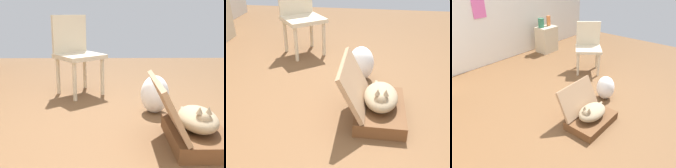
{
  "view_description": "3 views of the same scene",
  "coord_description": "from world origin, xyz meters",
  "views": [
    {
      "loc": [
        -2.1,
        0.07,
        0.96
      ],
      "look_at": [
        0.02,
        0.05,
        0.41
      ],
      "focal_mm": 44.79,
      "sensor_mm": 36.0,
      "label": 1
    },
    {
      "loc": [
        -2.1,
        -0.49,
        1.35
      ],
      "look_at": [
        -0.32,
        -0.24,
        0.36
      ],
      "focal_mm": 42.49,
      "sensor_mm": 36.0,
      "label": 2
    },
    {
      "loc": [
        -2.1,
        -1.76,
        1.81
      ],
      "look_at": [
        -0.11,
        -0.05,
        0.38
      ],
      "focal_mm": 34.38,
      "sensor_mm": 36.0,
      "label": 3
    }
  ],
  "objects": [
    {
      "name": "suitcase_lid",
      "position": [
        -0.18,
        -0.35,
        0.31
      ],
      "size": [
        0.65,
        0.22,
        0.38
      ],
      "primitive_type": "cube",
      "rotation": [
        1.1,
        0.0,
        0.0
      ],
      "color": "#9B7756",
      "rests_on": "suitcase_base"
    },
    {
      "name": "chair",
      "position": [
        1.19,
        0.47,
        0.51
      ],
      "size": [
        0.66,
        0.66,
        0.93
      ],
      "rotation": [
        0.0,
        0.0,
        -0.9
      ],
      "color": "beige",
      "rests_on": "ground"
    },
    {
      "name": "cat",
      "position": [
        -0.19,
        -0.58,
        0.2
      ],
      "size": [
        0.52,
        0.28,
        0.22
      ],
      "color": "#998466",
      "rests_on": "suitcase_base"
    },
    {
      "name": "plastic_bag_white",
      "position": [
        0.5,
        -0.37,
        0.18
      ],
      "size": [
        0.27,
        0.27,
        0.37
      ],
      "primitive_type": "ellipsoid",
      "color": "white",
      "rests_on": "ground"
    },
    {
      "name": "ground_plane",
      "position": [
        0.0,
        0.0,
        0.0
      ],
      "size": [
        7.68,
        7.68,
        0.0
      ],
      "primitive_type": "plane",
      "color": "brown",
      "rests_on": "ground"
    },
    {
      "name": "suitcase_base",
      "position": [
        -0.18,
        -0.58,
        0.06
      ],
      "size": [
        0.65,
        0.41,
        0.11
      ],
      "primitive_type": "cube",
      "color": "brown",
      "rests_on": "ground"
    }
  ]
}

